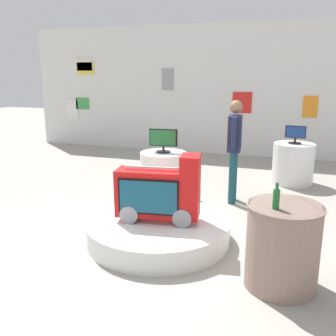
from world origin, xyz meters
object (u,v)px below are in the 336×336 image
main_display_pedestal (158,230)px  display_pedestal_left_rear (293,164)px  tv_on_center_rear (163,140)px  tv_on_left_rear (295,134)px  shopper_browsing_near_truck (234,144)px  novelty_firetruck_tv (159,194)px  bottle_on_side_table (276,198)px  display_pedestal_center_rear (163,175)px  side_table_round (282,246)px

main_display_pedestal → display_pedestal_left_rear: size_ratio=2.31×
tv_on_center_rear → tv_on_left_rear: bearing=36.1°
tv_on_center_rear → shopper_browsing_near_truck: size_ratio=0.29×
novelty_firetruck_tv → bottle_on_side_table: (1.37, -0.73, 0.33)m
tv_on_left_rear → main_display_pedestal: bearing=-116.6°
display_pedestal_left_rear → bottle_on_side_table: bearing=-92.7°
tv_on_center_rear → bottle_on_side_table: bearing=-51.7°
display_pedestal_center_rear → bottle_on_side_table: bearing=-51.8°
tv_on_left_rear → display_pedestal_center_rear: tv_on_left_rear is taller
tv_on_left_rear → shopper_browsing_near_truck: 1.66m
main_display_pedestal → shopper_browsing_near_truck: shopper_browsing_near_truck is taller
side_table_round → bottle_on_side_table: size_ratio=3.41×
display_pedestal_left_rear → tv_on_left_rear: size_ratio=2.08×
display_pedestal_center_rear → bottle_on_side_table: bottle_on_side_table is taller
tv_on_center_rear → display_pedestal_center_rear: bearing=84.0°
novelty_firetruck_tv → shopper_browsing_near_truck: shopper_browsing_near_truck is taller
side_table_round → bottle_on_side_table: bottle_on_side_table is taller
display_pedestal_center_rear → shopper_browsing_near_truck: (1.14, 0.11, 0.57)m
novelty_firetruck_tv → bottle_on_side_table: bearing=-28.0°
bottle_on_side_table → tv_on_center_rear: bearing=128.3°
novelty_firetruck_tv → bottle_on_side_table: novelty_firetruck_tv is taller
side_table_round → tv_on_center_rear: bearing=131.2°
display_pedestal_left_rear → shopper_browsing_near_truck: size_ratio=0.47×
side_table_round → display_pedestal_left_rear: bearing=88.6°
bottle_on_side_table → shopper_browsing_near_truck: shopper_browsing_near_truck is taller
main_display_pedestal → bottle_on_side_table: size_ratio=7.18×
shopper_browsing_near_truck → tv_on_center_rear: bearing=-174.4°
display_pedestal_left_rear → side_table_round: (-0.09, -3.74, 0.05)m
novelty_firetruck_tv → side_table_round: bearing=-22.3°
main_display_pedestal → display_pedestal_center_rear: display_pedestal_center_rear is taller
main_display_pedestal → display_pedestal_left_rear: 3.52m
main_display_pedestal → display_pedestal_center_rear: size_ratio=2.29×
main_display_pedestal → tv_on_center_rear: (-0.48, 1.64, 0.83)m
main_display_pedestal → bottle_on_side_table: bearing=-27.8°
bottle_on_side_table → display_pedestal_center_rear: bearing=128.2°
tv_on_left_rear → side_table_round: 3.77m
side_table_round → bottle_on_side_table: bearing=-123.5°
novelty_firetruck_tv → tv_on_center_rear: 1.75m
side_table_round → main_display_pedestal: bearing=157.8°
side_table_round → tv_on_left_rear: bearing=88.6°
display_pedestal_left_rear → tv_on_left_rear: (0.00, -0.00, 0.55)m
tv_on_left_rear → side_table_round: (-0.09, -3.74, -0.50)m
tv_on_center_rear → shopper_browsing_near_truck: (1.14, 0.11, -0.02)m
display_pedestal_left_rear → tv_on_center_rear: tv_on_center_rear is taller
display_pedestal_left_rear → tv_on_center_rear: (-2.05, -1.50, 0.59)m
side_table_round → shopper_browsing_near_truck: bearing=109.3°
tv_on_left_rear → shopper_browsing_near_truck: shopper_browsing_near_truck is taller
tv_on_left_rear → side_table_round: size_ratio=0.44×
display_pedestal_center_rear → tv_on_center_rear: bearing=-96.0°
main_display_pedestal → tv_on_left_rear: 3.59m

